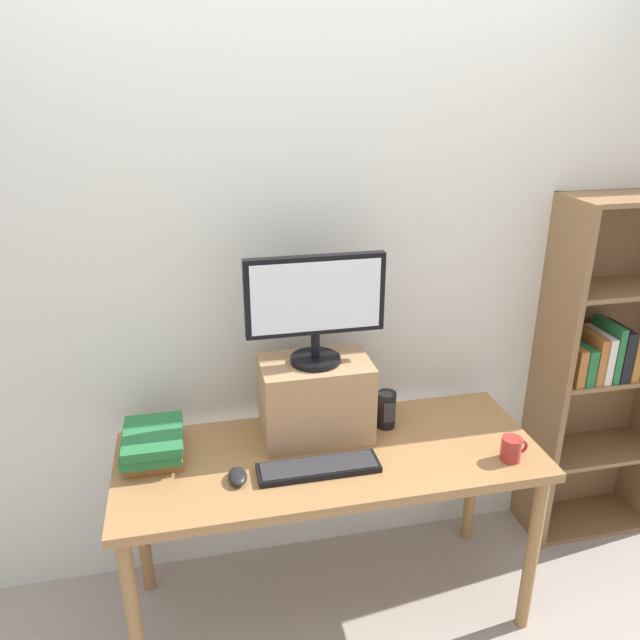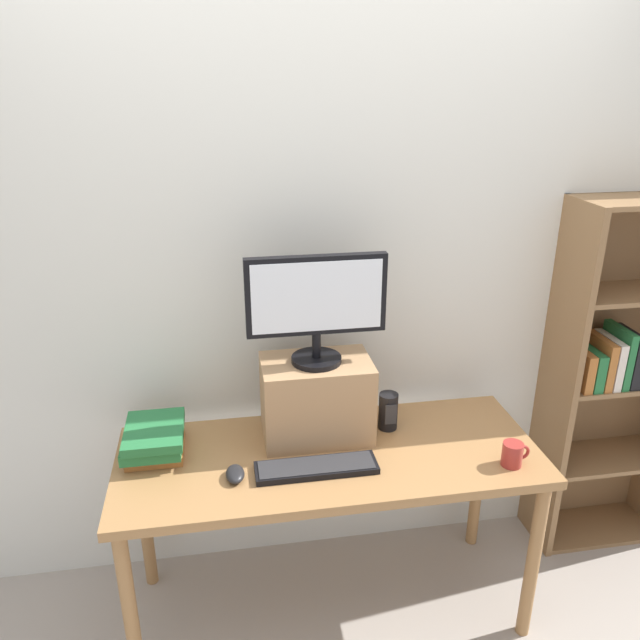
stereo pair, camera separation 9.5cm
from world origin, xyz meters
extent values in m
plane|color=#9E9389|center=(0.00, 0.00, 0.00)|extent=(12.00, 12.00, 0.00)
cube|color=silver|center=(0.00, 0.42, 1.30)|extent=(7.00, 0.08, 2.60)
cube|color=#9E7042|center=(0.00, 0.00, 0.72)|extent=(1.54, 0.61, 0.04)
cylinder|color=#9E7042|center=(-0.72, -0.25, 0.35)|extent=(0.05, 0.05, 0.70)
cylinder|color=#9E7042|center=(0.72, -0.25, 0.35)|extent=(0.05, 0.05, 0.70)
cylinder|color=#9E7042|center=(-0.72, 0.25, 0.35)|extent=(0.05, 0.05, 0.70)
cylinder|color=#9E7042|center=(0.72, 0.25, 0.35)|extent=(0.05, 0.05, 0.70)
cube|color=olive|center=(1.03, 0.24, 0.79)|extent=(0.03, 0.28, 1.58)
cube|color=olive|center=(1.32, 0.37, 0.79)|extent=(0.60, 0.01, 1.58)
cube|color=olive|center=(1.32, 0.24, 0.01)|extent=(0.55, 0.27, 0.02)
cube|color=olive|center=(1.32, 0.24, 0.41)|extent=(0.55, 0.27, 0.02)
cube|color=olive|center=(1.32, 0.24, 0.80)|extent=(0.55, 0.27, 0.02)
cube|color=olive|center=(1.32, 0.24, 1.20)|extent=(0.55, 0.27, 0.02)
cube|color=#AD662D|center=(1.09, 0.21, 0.89)|extent=(0.04, 0.20, 0.16)
cube|color=#236B38|center=(1.14, 0.21, 0.89)|extent=(0.04, 0.20, 0.16)
cube|color=#AD662D|center=(1.18, 0.21, 0.91)|extent=(0.03, 0.20, 0.21)
cube|color=silver|center=(1.22, 0.21, 0.91)|extent=(0.03, 0.20, 0.21)
cube|color=#236B38|center=(1.26, 0.21, 0.93)|extent=(0.03, 0.20, 0.25)
cube|color=black|center=(1.30, 0.21, 0.92)|extent=(0.05, 0.20, 0.23)
cube|color=#AD662D|center=(1.35, 0.21, 0.91)|extent=(0.04, 0.20, 0.20)
cube|color=#A87F56|center=(-0.03, 0.13, 0.89)|extent=(0.40, 0.26, 0.31)
cylinder|color=black|center=(-0.03, 0.13, 1.06)|extent=(0.18, 0.18, 0.02)
cylinder|color=black|center=(-0.03, 0.13, 1.11)|extent=(0.03, 0.03, 0.09)
cube|color=black|center=(-0.03, 0.13, 1.30)|extent=(0.50, 0.04, 0.29)
cube|color=silver|center=(-0.03, 0.11, 1.30)|extent=(0.46, 0.00, 0.25)
cube|color=black|center=(-0.07, -0.10, 0.75)|extent=(0.43, 0.12, 0.02)
cube|color=#28282B|center=(-0.07, -0.10, 0.76)|extent=(0.40, 0.11, 0.00)
ellipsoid|color=black|center=(-0.35, -0.10, 0.75)|extent=(0.06, 0.10, 0.04)
cube|color=#AD662D|center=(-0.63, 0.11, 0.75)|extent=(0.20, 0.23, 0.04)
cube|color=#236B38|center=(-0.63, 0.11, 0.79)|extent=(0.21, 0.26, 0.04)
cube|color=#236B38|center=(-0.62, 0.10, 0.83)|extent=(0.21, 0.27, 0.03)
cylinder|color=#9E2D28|center=(0.62, -0.18, 0.78)|extent=(0.07, 0.07, 0.09)
torus|color=#9E2D28|center=(0.66, -0.18, 0.78)|extent=(0.06, 0.01, 0.06)
cylinder|color=black|center=(0.26, 0.13, 0.81)|extent=(0.07, 0.07, 0.15)
cube|color=#2D2D30|center=(0.26, 0.09, 0.82)|extent=(0.04, 0.00, 0.08)
camera|label=1|loc=(-0.45, -1.88, 2.04)|focal=35.00mm
camera|label=2|loc=(-0.36, -1.90, 2.04)|focal=35.00mm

